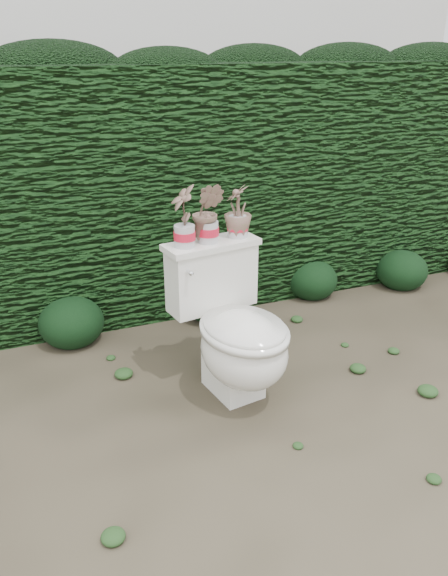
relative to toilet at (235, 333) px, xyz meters
name	(u,v)px	position (x,y,z in m)	size (l,w,h in m)	color
ground	(270,402)	(0.13, -0.16, -0.36)	(60.00, 60.00, 0.00)	brown
hedge	(173,184)	(0.13, 1.44, 0.44)	(8.00, 1.00, 1.60)	#194115
house_wall	(114,21)	(0.73, 5.84, 1.64)	(8.00, 3.50, 4.00)	silver
toilet	(235,333)	(0.00, 0.00, 0.00)	(0.55, 0.74, 0.78)	white
potted_plant_left	(184,218)	(-0.19, 0.21, 0.57)	(0.16, 0.11, 0.30)	#327925
potted_plant_center	(208,214)	(-0.05, 0.23, 0.57)	(0.16, 0.13, 0.29)	#327925
potted_plant_right	(238,213)	(0.12, 0.26, 0.55)	(0.14, 0.14, 0.26)	#327925
liriope_clump_2	(71,318)	(-0.72, 0.90, -0.20)	(0.40, 0.40, 0.32)	black
liriope_clump_3	(212,294)	(0.22, 0.90, -0.19)	(0.41, 0.41, 0.33)	black
liriope_clump_4	(312,276)	(1.02, 0.96, -0.21)	(0.37, 0.37, 0.30)	black
liriope_clump_5	(402,267)	(1.75, 0.85, -0.20)	(0.38, 0.38, 0.31)	black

